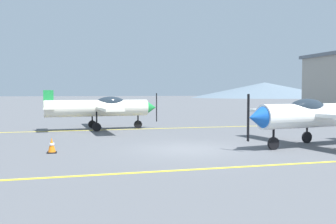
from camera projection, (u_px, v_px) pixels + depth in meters
ground_plane at (189, 149)px, 15.13m from camera, size 400.00×400.00×0.00m
apron_line_near at (228, 168)px, 11.44m from camera, size 80.00×0.16×0.01m
apron_line_far at (147, 129)px, 23.50m from camera, size 80.00×0.16×0.01m
airplane_near at (317, 114)px, 15.84m from camera, size 7.13×8.17×2.44m
airplane_mid at (102, 107)px, 22.97m from camera, size 7.09×8.16×2.44m
traffic_cone_front at (52, 145)px, 14.20m from camera, size 0.36×0.36×0.59m
hill_centerleft at (265, 90)px, 155.07m from camera, size 61.23×61.23×6.31m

